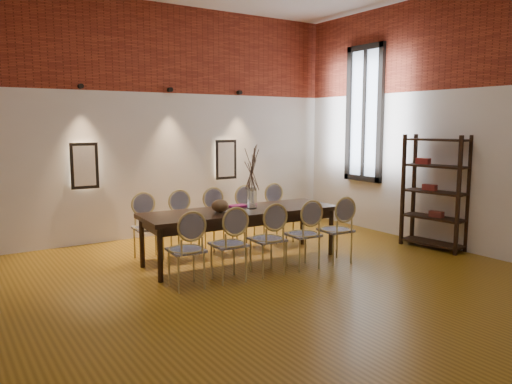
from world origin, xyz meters
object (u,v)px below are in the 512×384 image
chair_far_b (185,224)px  shelving_rack (435,192)px  dining_table (241,235)px  chair_far_e (280,214)px  chair_near_e (336,230)px  chair_far_a (148,228)px  vase (252,198)px  chair_near_c (267,239)px  chair_near_b (228,244)px  chair_far_c (219,220)px  book (237,206)px  bowl (220,206)px  chair_far_d (250,217)px  chair_near_a (186,250)px  chair_near_d (303,234)px

chair_far_b → shelving_rack: size_ratio=0.52×
dining_table → chair_far_e: bearing=33.0°
chair_near_e → chair_far_a: same height
chair_far_b → vase: bearing=135.5°
dining_table → chair_far_a: size_ratio=3.02×
chair_near_c → chair_far_a: same height
chair_far_a → chair_far_e: size_ratio=1.00×
chair_near_e → shelving_rack: shelving_rack is taller
chair_near_b → chair_near_e: size_ratio=1.00×
chair_far_c → book: chair_far_c is taller
chair_far_c → bowl: (-0.40, -0.76, 0.37)m
chair_near_e → book: bearing=138.5°
chair_far_e → book: size_ratio=3.62×
book → chair_far_d: bearing=42.0°
chair_far_b → chair_far_c: (0.57, -0.03, 0.00)m
chair_near_e → bowl: chair_near_e is taller
chair_near_a → dining_table: bearing=33.0°
chair_far_a → chair_far_e: same height
chair_near_d → bowl: chair_near_d is taller
chair_near_e → shelving_rack: bearing=-3.4°
chair_near_c → chair_far_b: bearing=111.1°
vase → bowl: 0.54m
chair_near_e → chair_far_c: size_ratio=1.00×
bowl → book: bearing=30.2°
chair_near_a → chair_far_a: bearing=90.0°
chair_far_a → shelving_rack: size_ratio=0.52×
chair_far_a → chair_far_b: bearing=180.0°
chair_near_a → shelving_rack: shelving_rack is taller
chair_near_b → chair_near_d: size_ratio=1.00×
chair_near_b → bowl: chair_near_b is taller
chair_far_b → chair_far_e: size_ratio=1.00×
chair_near_a → chair_far_e: same height
chair_far_e → vase: size_ratio=3.13×
vase → bowl: bearing=-178.0°
chair_far_a → chair_far_c: (1.13, -0.07, 0.00)m
chair_far_d → dining_table: bearing=52.4°
chair_near_c → shelving_rack: (3.00, -0.29, 0.43)m
chair_near_a → chair_far_a: size_ratio=1.00×
dining_table → chair_far_d: (0.61, 0.70, 0.09)m
chair_far_a → bowl: size_ratio=3.92×
chair_far_c → chair_far_e: 1.14m
chair_far_e → chair_far_c: bearing=0.0°
chair_far_a → vase: 1.57m
chair_near_d → chair_far_a: bearing=139.2°
chair_near_c → bowl: size_ratio=3.92×
chair_far_d → shelving_rack: (2.35, -1.72, 0.43)m
chair_far_b → chair_far_d: (1.13, -0.07, 0.00)m
chair_near_a → chair_near_d: size_ratio=1.00×
chair_far_e → chair_near_c: bearing=52.4°
chair_far_d → bowl: size_ratio=3.92×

